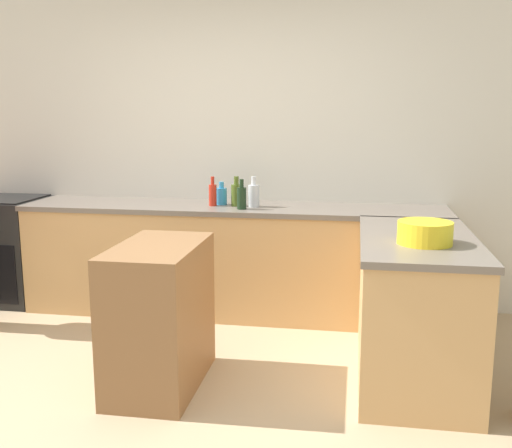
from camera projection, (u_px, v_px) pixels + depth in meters
ground_plane at (170, 413)px, 3.30m from camera, size 14.00×14.00×0.00m
wall_back at (241, 146)px, 5.06m from camera, size 8.00×0.06×2.70m
counter_back at (233, 259)px, 4.89m from camera, size 3.40×0.67×0.89m
counter_peninsula at (414, 307)px, 3.70m from camera, size 0.69×1.38×0.89m
range_oven at (7, 249)px, 5.23m from camera, size 0.64×0.63×0.90m
island_table at (160, 316)px, 3.57m from camera, size 0.47×0.84×0.87m
mixing_bowl at (425, 233)px, 3.40m from camera, size 0.31×0.31×0.13m
dish_soap_bottle at (222, 195)px, 4.84m from camera, size 0.09×0.09×0.18m
hot_sauce_bottle at (213, 194)px, 4.77m from camera, size 0.06×0.06×0.23m
olive_oil_bottle at (236, 194)px, 4.76m from camera, size 0.08×0.08×0.24m
wine_bottle_dark at (242, 197)px, 4.61m from camera, size 0.07×0.07×0.23m
vinegar_bottle_clear at (254, 195)px, 4.72m from camera, size 0.09×0.09×0.24m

